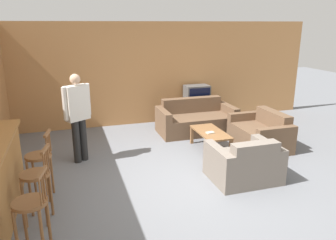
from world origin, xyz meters
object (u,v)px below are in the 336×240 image
bar_chair_near (32,210)px  loveseat_right (261,134)px  armchair_near (244,164)px  tv (197,94)px  tv_unit (196,112)px  coffee_table (211,134)px  bar_chair_mid (37,181)px  couch_far (196,120)px  person_by_window (78,113)px  book_on_table (210,133)px  bar_chair_far (40,162)px

bar_chair_near → loveseat_right: (4.35, 2.30, -0.30)m
armchair_near → tv: tv is taller
tv → tv_unit: bearing=90.0°
bar_chair_near → coffee_table: bearing=36.7°
bar_chair_mid → couch_far: bar_chair_mid is taller
person_by_window → couch_far: bearing=19.8°
bar_chair_mid → armchair_near: 3.23m
couch_far → armchair_near: 2.64m
person_by_window → tv: bearing=29.9°
tv → coffee_table: bearing=-103.9°
bar_chair_near → person_by_window: person_by_window is taller
armchair_near → coffee_table: bearing=89.2°
book_on_table → person_by_window: person_by_window is taller
bar_chair_near → tv: bar_chair_near is taller
bar_chair_far → coffee_table: bearing=17.9°
couch_far → coffee_table: bearing=-97.5°
bar_chair_near → bar_chair_far: same height
person_by_window → bar_chair_mid: bearing=-108.0°
tv → person_by_window: (-3.10, -1.78, 0.19)m
bar_chair_mid → loveseat_right: 4.64m
bar_chair_mid → person_by_window: bearing=72.0°
coffee_table → bar_chair_far: bearing=-162.1°
loveseat_right → coffee_table: loveseat_right is taller
loveseat_right → book_on_table: loveseat_right is taller
bar_chair_far → loveseat_right: bearing=12.1°
armchair_near → tv_unit: (0.52, 3.42, -0.02)m
coffee_table → armchair_near: bearing=-90.8°
bar_chair_far → tv: size_ratio=1.65×
tv_unit → person_by_window: (-3.10, -1.79, 0.68)m
bar_chair_mid → tv_unit: size_ratio=1.10×
bar_chair_mid → couch_far: size_ratio=0.57×
armchair_near → coffee_table: armchair_near is taller
tv_unit → tv: tv is taller
couch_far → armchair_near: couch_far is taller
bar_chair_far → tv_unit: bearing=39.3°
bar_chair_near → tv: size_ratio=1.65×
loveseat_right → book_on_table: size_ratio=7.44×
bar_chair_near → book_on_table: bar_chair_near is taller
tv → loveseat_right: bearing=-73.4°
tv → book_on_table: bearing=-104.7°
couch_far → tv_unit: bearing=66.9°
bar_chair_near → person_by_window: size_ratio=0.62×
tv → couch_far: bearing=-113.2°
tv → bar_chair_far: bearing=-140.7°
couch_far → book_on_table: size_ratio=10.14×
person_by_window → tv_unit: bearing=29.9°
couch_far → armchair_near: bearing=-93.9°
armchair_near → bar_chair_far: bearing=173.4°
bar_chair_mid → book_on_table: bearing=26.6°
coffee_table → bar_chair_near: bearing=-143.3°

